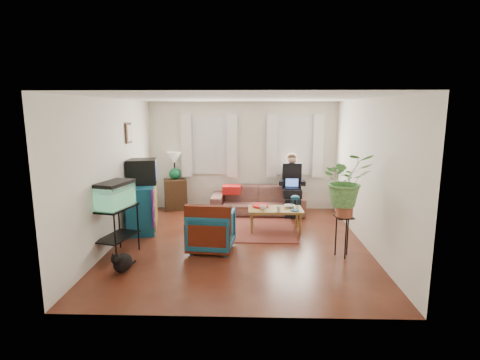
{
  "coord_description": "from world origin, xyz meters",
  "views": [
    {
      "loc": [
        0.21,
        -6.53,
        2.39
      ],
      "look_at": [
        0.0,
        0.4,
        1.1
      ],
      "focal_mm": 28.0,
      "sensor_mm": 36.0,
      "label": 1
    }
  ],
  "objects_px": {
    "armchair": "(212,228)",
    "coffee_table": "(275,219)",
    "dresser": "(142,207)",
    "aquarium_stand": "(117,232)",
    "side_table": "(175,194)",
    "plant_stand": "(343,237)",
    "sofa": "(258,196)"
  },
  "relations": [
    {
      "from": "aquarium_stand",
      "to": "armchair",
      "type": "relative_size",
      "value": 1.09
    },
    {
      "from": "armchair",
      "to": "coffee_table",
      "type": "bearing_deg",
      "value": -130.94
    },
    {
      "from": "sofa",
      "to": "armchair",
      "type": "height_order",
      "value": "sofa"
    },
    {
      "from": "side_table",
      "to": "aquarium_stand",
      "type": "height_order",
      "value": "aquarium_stand"
    },
    {
      "from": "armchair",
      "to": "coffee_table",
      "type": "relative_size",
      "value": 0.71
    },
    {
      "from": "coffee_table",
      "to": "plant_stand",
      "type": "xyz_separation_m",
      "value": [
        1.03,
        -1.36,
        0.12
      ]
    },
    {
      "from": "side_table",
      "to": "dresser",
      "type": "xyz_separation_m",
      "value": [
        -0.34,
        -1.67,
        0.1
      ]
    },
    {
      "from": "side_table",
      "to": "aquarium_stand",
      "type": "bearing_deg",
      "value": -96.53
    },
    {
      "from": "sofa",
      "to": "plant_stand",
      "type": "relative_size",
      "value": 3.14
    },
    {
      "from": "armchair",
      "to": "side_table",
      "type": "bearing_deg",
      "value": -60.81
    },
    {
      "from": "dresser",
      "to": "armchair",
      "type": "bearing_deg",
      "value": -46.17
    },
    {
      "from": "sofa",
      "to": "plant_stand",
      "type": "xyz_separation_m",
      "value": [
        1.35,
        -2.64,
        -0.08
      ]
    },
    {
      "from": "sofa",
      "to": "side_table",
      "type": "xyz_separation_m",
      "value": [
        -2.03,
        0.34,
        -0.05
      ]
    },
    {
      "from": "dresser",
      "to": "aquarium_stand",
      "type": "height_order",
      "value": "dresser"
    },
    {
      "from": "dresser",
      "to": "plant_stand",
      "type": "distance_m",
      "value": 3.95
    },
    {
      "from": "aquarium_stand",
      "to": "plant_stand",
      "type": "bearing_deg",
      "value": 15.88
    },
    {
      "from": "dresser",
      "to": "coffee_table",
      "type": "relative_size",
      "value": 0.96
    },
    {
      "from": "side_table",
      "to": "coffee_table",
      "type": "distance_m",
      "value": 2.86
    },
    {
      "from": "dresser",
      "to": "coffee_table",
      "type": "bearing_deg",
      "value": -10.34
    },
    {
      "from": "aquarium_stand",
      "to": "coffee_table",
      "type": "height_order",
      "value": "aquarium_stand"
    },
    {
      "from": "coffee_table",
      "to": "side_table",
      "type": "bearing_deg",
      "value": 144.66
    },
    {
      "from": "dresser",
      "to": "armchair",
      "type": "distance_m",
      "value": 1.85
    },
    {
      "from": "sofa",
      "to": "dresser",
      "type": "bearing_deg",
      "value": -148.97
    },
    {
      "from": "sofa",
      "to": "aquarium_stand",
      "type": "bearing_deg",
      "value": -129.44
    },
    {
      "from": "sofa",
      "to": "dresser",
      "type": "relative_size",
      "value": 2.08
    },
    {
      "from": "side_table",
      "to": "dresser",
      "type": "bearing_deg",
      "value": -101.53
    },
    {
      "from": "dresser",
      "to": "side_table",
      "type": "bearing_deg",
      "value": 67.07
    },
    {
      "from": "sofa",
      "to": "plant_stand",
      "type": "distance_m",
      "value": 2.96
    },
    {
      "from": "side_table",
      "to": "armchair",
      "type": "xyz_separation_m",
      "value": [
        1.18,
        -2.72,
        0.01
      ]
    },
    {
      "from": "dresser",
      "to": "coffee_table",
      "type": "xyz_separation_m",
      "value": [
        2.69,
        0.05,
        -0.24
      ]
    },
    {
      "from": "dresser",
      "to": "plant_stand",
      "type": "xyz_separation_m",
      "value": [
        3.72,
        -1.31,
        -0.12
      ]
    },
    {
      "from": "plant_stand",
      "to": "dresser",
      "type": "bearing_deg",
      "value": 160.62
    }
  ]
}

